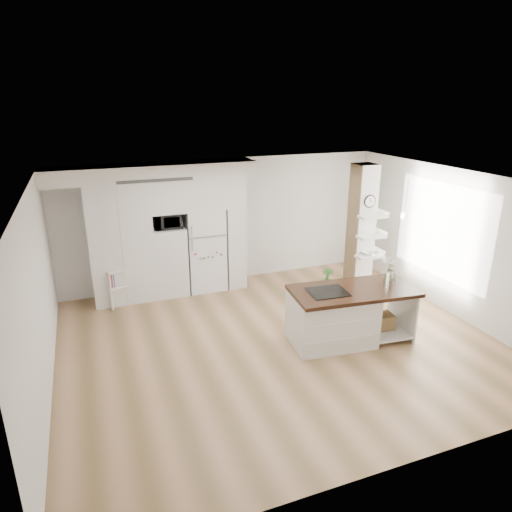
{
  "coord_description": "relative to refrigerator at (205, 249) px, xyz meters",
  "views": [
    {
      "loc": [
        -2.77,
        -6.18,
        3.89
      ],
      "look_at": [
        -0.05,
        0.9,
        1.24
      ],
      "focal_mm": 32.0,
      "sensor_mm": 36.0,
      "label": 1
    }
  ],
  "objects": [
    {
      "name": "shelf_plant",
      "position": [
        3.15,
        -1.38,
        0.65
      ],
      "size": [
        0.27,
        0.23,
        0.3
      ],
      "primitive_type": "imported",
      "color": "#3F8133",
      "rests_on": "column"
    },
    {
      "name": "kitchen_island",
      "position": [
        1.47,
        -3.01,
        -0.4
      ],
      "size": [
        2.13,
        1.17,
        1.49
      ],
      "rotation": [
        0.0,
        0.0,
        -0.1
      ],
      "color": "white",
      "rests_on": "floor"
    },
    {
      "name": "floor",
      "position": [
        0.53,
        -2.68,
        -0.88
      ],
      "size": [
        7.0,
        6.0,
        0.01
      ],
      "primitive_type": "cube",
      "color": "tan",
      "rests_on": "ground"
    },
    {
      "name": "floor_plant_b",
      "position": [
        2.44,
        -0.93,
        -0.66
      ],
      "size": [
        0.31,
        0.31,
        0.42
      ],
      "primitive_type": "imported",
      "rotation": [
        0.0,
        0.0,
        -0.4
      ],
      "color": "#3F8133",
      "rests_on": "floor"
    },
    {
      "name": "microwave",
      "position": [
        -0.75,
        -0.06,
        0.69
      ],
      "size": [
        0.54,
        0.37,
        0.3
      ],
      "primitive_type": "imported",
      "color": "#2D2D2D",
      "rests_on": "cabinet_wall"
    },
    {
      "name": "pendant_light",
      "position": [
        2.23,
        -2.53,
        1.24
      ],
      "size": [
        0.12,
        0.12,
        0.1
      ],
      "primitive_type": "cylinder",
      "color": "white",
      "rests_on": "room"
    },
    {
      "name": "bookshelf",
      "position": [
        -1.71,
        -0.17,
        -0.55
      ],
      "size": [
        0.72,
        0.55,
        0.76
      ],
      "rotation": [
        0.0,
        0.0,
        0.31
      ],
      "color": "white",
      "rests_on": "floor"
    },
    {
      "name": "decor_bowl",
      "position": [
        2.82,
        -1.78,
        0.13
      ],
      "size": [
        0.22,
        0.22,
        0.05
      ],
      "primitive_type": "imported",
      "color": "white",
      "rests_on": "column"
    },
    {
      "name": "refrigerator",
      "position": [
        0.0,
        0.0,
        0.0
      ],
      "size": [
        0.78,
        0.69,
        1.75
      ],
      "color": "white",
      "rests_on": "floor"
    },
    {
      "name": "window",
      "position": [
        4.0,
        -2.38,
        0.62
      ],
      "size": [
        0.0,
        2.4,
        2.4
      ],
      "primitive_type": "plane",
      "rotation": [
        1.57,
        0.0,
        -1.57
      ],
      "color": "white",
      "rests_on": "room"
    },
    {
      "name": "room",
      "position": [
        0.53,
        -2.68,
        0.98
      ],
      "size": [
        7.04,
        6.04,
        2.72
      ],
      "color": "white",
      "rests_on": "ground"
    },
    {
      "name": "floor_plant_a",
      "position": [
        2.33,
        -2.09,
        -0.63
      ],
      "size": [
        0.3,
        0.25,
        0.5
      ],
      "primitive_type": "imported",
      "rotation": [
        0.0,
        0.0,
        0.13
      ],
      "color": "#3F8133",
      "rests_on": "floor"
    },
    {
      "name": "column",
      "position": [
        2.9,
        -1.55,
        0.48
      ],
      "size": [
        0.69,
        0.9,
        2.7
      ],
      "color": "silver",
      "rests_on": "floor"
    },
    {
      "name": "cabinet_wall",
      "position": [
        -0.92,
        -0.01,
        0.63
      ],
      "size": [
        4.0,
        0.71,
        2.7
      ],
      "color": "white",
      "rests_on": "floor"
    }
  ]
}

